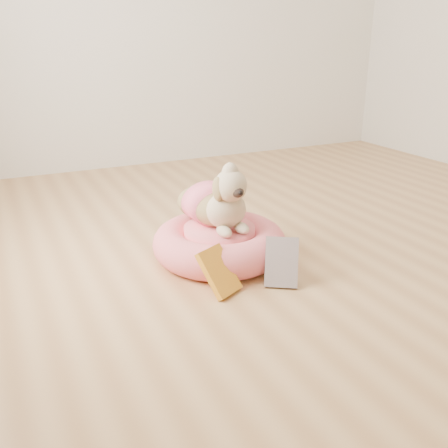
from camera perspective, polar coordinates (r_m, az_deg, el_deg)
name	(u,v)px	position (r m, az deg, el deg)	size (l,w,h in m)	color
floor	(344,256)	(2.52, 13.58, -3.58)	(4.50, 4.50, 0.00)	#B37E4A
pet_bed	(220,243)	(2.40, -0.52, -2.19)	(0.64, 0.64, 0.17)	#F3685F
dog	(216,191)	(2.34, -0.87, 3.78)	(0.32, 0.46, 0.34)	brown
book_yellow	(219,272)	(2.09, -0.59, -5.45)	(0.14, 0.03, 0.21)	gold
book_white	(282,262)	(2.16, 6.59, -4.36)	(0.14, 0.02, 0.22)	silver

